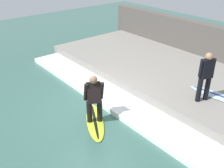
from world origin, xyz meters
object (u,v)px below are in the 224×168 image
object	(u,v)px
surfer_waiting_near	(206,75)
surfboard_waiting_near	(216,95)
surfer_riding	(94,97)
surfboard_riding	(95,121)

from	to	relation	value
surfer_waiting_near	surfboard_waiting_near	xyz separation A→B (m)	(0.59, -0.17, -0.87)
surfer_riding	surfboard_waiting_near	bearing A→B (deg)	-27.67
surfer_riding	surfboard_waiting_near	distance (m)	4.04
surfboard_waiting_near	surfboard_riding	bearing A→B (deg)	152.33
surfboard_riding	surfer_riding	distance (m)	0.88
surfer_waiting_near	surfboard_waiting_near	distance (m)	1.06
surfboard_riding	surfer_waiting_near	xyz separation A→B (m)	(2.96, -1.70, 1.32)
surfer_riding	surfer_waiting_near	xyz separation A→B (m)	(2.96, -1.70, 0.44)
surfer_waiting_near	surfboard_waiting_near	size ratio (longest dim) A/B	0.86
surfboard_riding	surfboard_waiting_near	size ratio (longest dim) A/B	1.04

